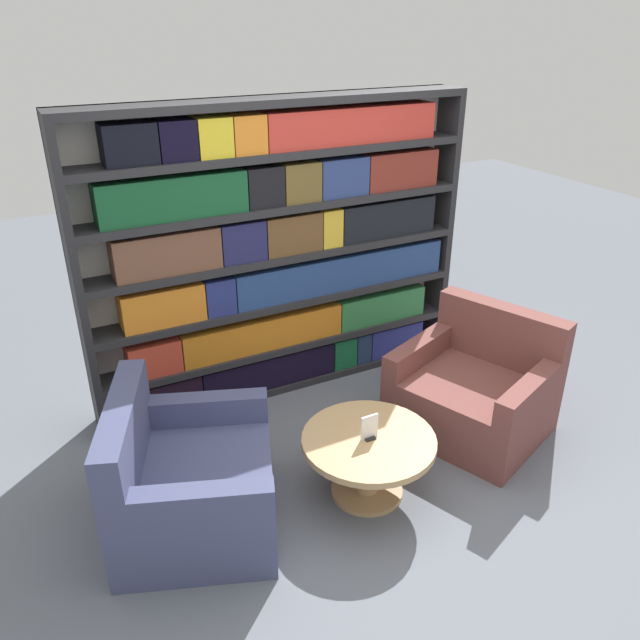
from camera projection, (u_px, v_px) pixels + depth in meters
The scene contains 6 objects.
ground_plane at pixel (388, 498), 3.62m from camera, with size 14.00×14.00×0.00m, color slate.
bookshelf at pixel (283, 254), 4.33m from camera, with size 2.75×0.30×2.07m.
armchair_left at pixel (189, 483), 3.33m from camera, with size 1.07×1.13×0.79m.
armchair_right at pixel (475, 391), 4.14m from camera, with size 1.08×1.14×0.79m.
coffee_table at pixel (368, 454), 3.54m from camera, with size 0.76×0.76×0.39m.
table_sign at pixel (369, 429), 3.46m from camera, with size 0.10×0.06×0.15m.
Camera 1 is at (-1.64, -2.30, 2.52)m, focal length 35.00 mm.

